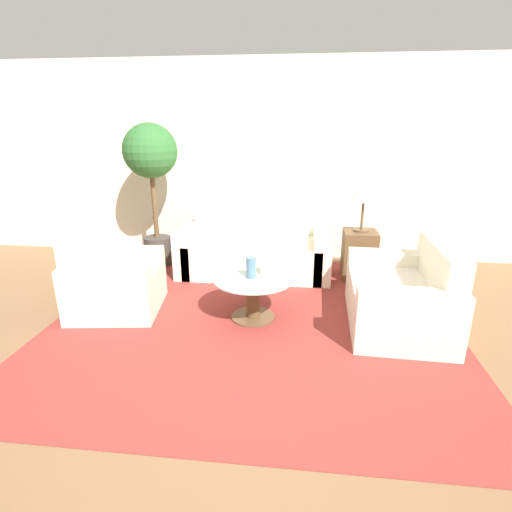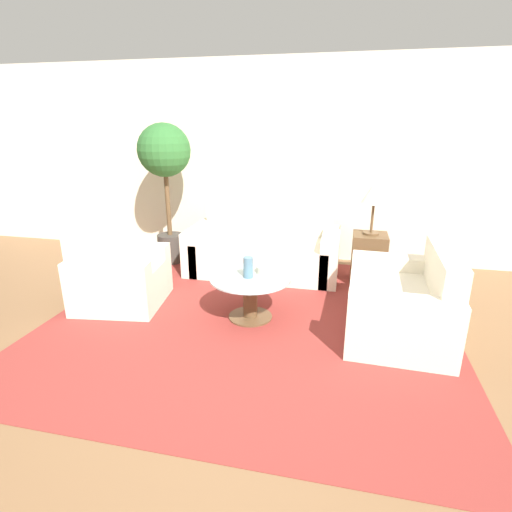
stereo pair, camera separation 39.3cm
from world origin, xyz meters
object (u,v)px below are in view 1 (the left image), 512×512
object	(u,v)px
vase	(251,268)
bowl	(267,269)
potted_plant	(151,165)
armchair	(111,285)
table_lamp	(364,192)
sofa_main	(256,250)
coffee_table	(253,292)
loveseat	(405,298)

from	to	relation	value
vase	bowl	bearing A→B (deg)	50.51
potted_plant	bowl	bearing A→B (deg)	-38.64
bowl	vase	bearing A→B (deg)	-129.49
bowl	armchair	bearing A→B (deg)	-175.62
potted_plant	armchair	bearing A→B (deg)	-89.79
table_lamp	vase	xyz separation A→B (m)	(-1.15, -1.22, -0.52)
sofa_main	potted_plant	world-z (taller)	potted_plant
bowl	sofa_main	bearing A→B (deg)	101.78
armchair	vase	xyz separation A→B (m)	(1.42, -0.04, 0.26)
bowl	table_lamp	bearing A→B (deg)	46.14
sofa_main	bowl	bearing A→B (deg)	-78.22
coffee_table	bowl	bearing A→B (deg)	51.16
armchair	vase	distance (m)	1.44
armchair	potted_plant	bearing A→B (deg)	-7.42
sofa_main	table_lamp	xyz separation A→B (m)	(1.27, -0.13, 0.78)
coffee_table	vase	bearing A→B (deg)	-134.98
coffee_table	vase	size ratio (longest dim) A/B	3.87
sofa_main	armchair	bearing A→B (deg)	-134.85
coffee_table	armchair	bearing A→B (deg)	178.98
table_lamp	potted_plant	xyz separation A→B (m)	(-2.57, 0.18, 0.25)
armchair	loveseat	bearing A→B (deg)	-97.60
coffee_table	table_lamp	size ratio (longest dim) A/B	1.26
potted_plant	bowl	xyz separation A→B (m)	(1.55, -1.24, -0.84)
loveseat	coffee_table	distance (m)	1.41
coffee_table	potted_plant	size ratio (longest dim) A/B	0.42
coffee_table	vase	world-z (taller)	vase
coffee_table	potted_plant	world-z (taller)	potted_plant
armchair	potted_plant	size ratio (longest dim) A/B	0.51
bowl	loveseat	bearing A→B (deg)	-5.15
armchair	vase	world-z (taller)	armchair
vase	bowl	distance (m)	0.22
armchair	coffee_table	xyz separation A→B (m)	(1.43, -0.03, 0.01)
sofa_main	armchair	distance (m)	1.84
potted_plant	loveseat	bearing A→B (deg)	-25.50
armchair	loveseat	size ratio (longest dim) A/B	0.74
table_lamp	vase	distance (m)	1.76
loveseat	vase	xyz separation A→B (m)	(-1.43, -0.04, 0.26)
potted_plant	bowl	size ratio (longest dim) A/B	9.95
table_lamp	sofa_main	bearing A→B (deg)	174.33
sofa_main	coffee_table	size ratio (longest dim) A/B	2.40
sofa_main	table_lamp	size ratio (longest dim) A/B	3.03
potted_plant	bowl	distance (m)	2.16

